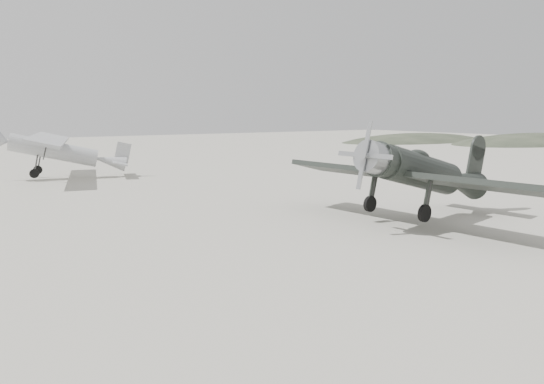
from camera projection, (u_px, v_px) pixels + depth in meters
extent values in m
plane|color=#9A9888|center=(335.00, 245.00, 17.00)|extent=(160.00, 160.00, 0.00)
ellipsoid|color=#2D3526|center=(534.00, 143.00, 73.09)|extent=(36.00, 18.00, 6.00)
ellipsoid|color=#2D3526|center=(417.00, 141.00, 77.41)|extent=(32.00, 16.00, 5.20)
cylinder|color=black|center=(419.00, 172.00, 20.20)|extent=(4.13, 1.65, 1.28)
cone|color=black|center=(463.00, 166.00, 22.09)|extent=(2.48, 1.41, 1.19)
cylinder|color=#B4B7B9|center=(371.00, 178.00, 18.46)|extent=(0.93, 1.21, 1.14)
cone|color=#B4B7B9|center=(361.00, 179.00, 18.11)|extent=(0.37, 0.54, 0.51)
cube|color=#B4B7B9|center=(362.00, 179.00, 18.15)|extent=(0.07, 0.17, 2.38)
ellipsoid|color=black|center=(417.00, 157.00, 20.00)|extent=(1.06, 0.71, 0.42)
cube|color=black|center=(409.00, 182.00, 19.85)|extent=(2.94, 11.12, 0.20)
cube|color=black|center=(472.00, 164.00, 22.54)|extent=(1.36, 3.92, 0.09)
cube|color=black|center=(475.00, 145.00, 22.51)|extent=(1.10, 0.19, 1.65)
cylinder|color=black|center=(430.00, 221.00, 18.86)|extent=(0.63, 0.20, 0.62)
cylinder|color=black|center=(375.00, 211.00, 20.76)|extent=(0.63, 0.20, 0.62)
cylinder|color=#333333|center=(430.00, 204.00, 18.77)|extent=(0.11, 0.11, 1.28)
cylinder|color=#333333|center=(376.00, 196.00, 20.66)|extent=(0.11, 0.11, 1.28)
cylinder|color=black|center=(474.00, 173.00, 22.75)|extent=(0.21, 0.09, 0.20)
cylinder|color=gray|center=(54.00, 150.00, 33.54)|extent=(5.35, 2.46, 1.11)
cone|color=gray|center=(112.00, 149.00, 34.65)|extent=(2.02, 1.45, 1.01)
cone|color=gray|center=(3.00, 152.00, 32.62)|extent=(0.86, 1.17, 1.05)
cube|color=gray|center=(47.00, 141.00, 33.32)|extent=(4.78, 11.20, 0.18)
cube|color=gray|center=(120.00, 148.00, 34.81)|extent=(1.78, 3.55, 0.08)
cube|color=gray|center=(121.00, 138.00, 34.74)|extent=(0.90, 0.32, 1.31)
cylinder|color=black|center=(40.00, 177.00, 32.48)|extent=(0.58, 0.29, 0.56)
cylinder|color=black|center=(43.00, 173.00, 34.56)|extent=(0.58, 0.29, 0.56)
cylinder|color=#333333|center=(40.00, 168.00, 32.39)|extent=(0.11, 0.11, 1.21)
cylinder|color=#333333|center=(43.00, 164.00, 34.47)|extent=(0.11, 0.11, 1.21)
cylinder|color=black|center=(124.00, 154.00, 34.92)|extent=(0.19, 0.12, 0.18)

